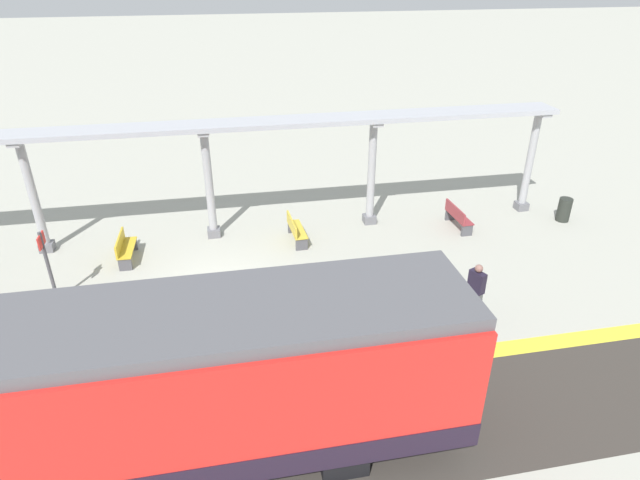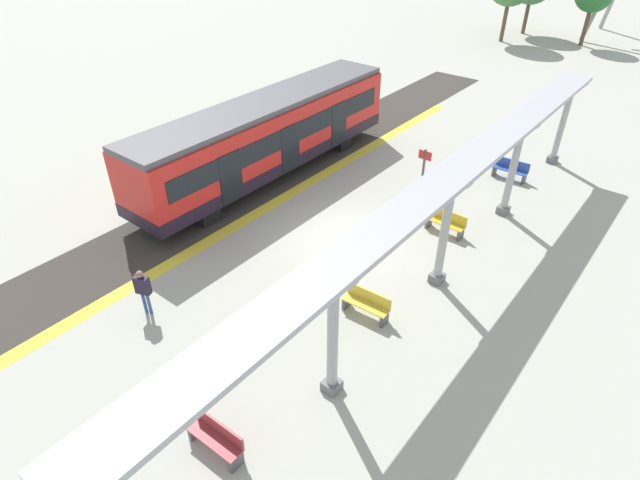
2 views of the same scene
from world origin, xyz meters
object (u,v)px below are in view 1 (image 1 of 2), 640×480
object	(u,v)px
trash_bin	(564,210)
platform_info_sign	(47,260)
canopy_pillar_second	(371,173)
bench_extra_slot	(457,217)
bench_near_end	(295,230)
canopy_pillar_nearest	(530,162)
canopy_pillar_third	(209,184)
passenger_waiting_near_edge	(476,284)
canopy_pillar_fourth	(33,197)
bench_mid_platform	(125,248)
train_near_carriage	(95,399)

from	to	relation	value
trash_bin	platform_info_sign	xyz separation A→B (m)	(-1.99, 17.42, 0.88)
canopy_pillar_second	platform_info_sign	xyz separation A→B (m)	(-3.20, 10.24, -0.65)
bench_extra_slot	trash_bin	xyz separation A→B (m)	(-0.19, -4.17, 0.00)
bench_near_end	canopy_pillar_nearest	bearing A→B (deg)	-84.20
canopy_pillar_third	passenger_waiting_near_edge	distance (m)	9.32
bench_near_end	bench_extra_slot	bearing A→B (deg)	-90.93
canopy_pillar_fourth	bench_near_end	size ratio (longest dim) A/B	2.56
bench_near_end	trash_bin	world-z (taller)	trash_bin
bench_mid_platform	platform_info_sign	size ratio (longest dim) A/B	0.69
bench_near_end	canopy_pillar_third	bearing A→B (deg)	71.63
canopy_pillar_fourth	trash_bin	bearing A→B (deg)	-93.75
trash_bin	passenger_waiting_near_edge	world-z (taller)	passenger_waiting_near_edge
canopy_pillar_second	bench_mid_platform	xyz separation A→B (m)	(-1.17, 8.55, -1.53)
canopy_pillar_nearest	bench_mid_platform	world-z (taller)	canopy_pillar_nearest
platform_info_sign	canopy_pillar_third	bearing A→B (deg)	-54.74
canopy_pillar_nearest	bench_near_end	bearing A→B (deg)	95.80
canopy_pillar_third	platform_info_sign	bearing A→B (deg)	125.26
canopy_pillar_second	bench_extra_slot	bearing A→B (deg)	-108.70
canopy_pillar_third	bench_near_end	distance (m)	3.31
canopy_pillar_nearest	canopy_pillar_third	bearing A→B (deg)	90.00
canopy_pillar_fourth	canopy_pillar_nearest	bearing A→B (deg)	-90.00
canopy_pillar_second	bench_extra_slot	world-z (taller)	canopy_pillar_second
canopy_pillar_second	platform_info_sign	bearing A→B (deg)	107.38
canopy_pillar_nearest	train_near_carriage	bearing A→B (deg)	124.34
canopy_pillar_second	canopy_pillar_third	distance (m)	5.70
canopy_pillar_nearest	bench_mid_platform	distance (m)	14.85
canopy_pillar_nearest	canopy_pillar_third	xyz separation A→B (m)	(0.00, 11.87, 0.00)
canopy_pillar_third	canopy_pillar_second	bearing A→B (deg)	-90.00
canopy_pillar_nearest	bench_extra_slot	world-z (taller)	canopy_pillar_nearest
train_near_carriage	bench_mid_platform	bearing A→B (deg)	5.06
passenger_waiting_near_edge	train_near_carriage	bearing A→B (deg)	110.48
canopy_pillar_fourth	bench_mid_platform	size ratio (longest dim) A/B	2.58
canopy_pillar_second	canopy_pillar_third	size ratio (longest dim) A/B	1.00
bench_near_end	bench_mid_platform	world-z (taller)	same
train_near_carriage	canopy_pillar_nearest	size ratio (longest dim) A/B	3.51
passenger_waiting_near_edge	canopy_pillar_third	bearing A→B (deg)	48.17
train_near_carriage	bench_extra_slot	bearing A→B (deg)	-51.75
canopy_pillar_nearest	canopy_pillar_fourth	bearing A→B (deg)	90.00
train_near_carriage	bench_mid_platform	distance (m)	8.52
bench_mid_platform	platform_info_sign	world-z (taller)	platform_info_sign
platform_info_sign	passenger_waiting_near_edge	size ratio (longest dim) A/B	1.36
canopy_pillar_second	trash_bin	bearing A→B (deg)	-99.56
canopy_pillar_second	canopy_pillar_third	world-z (taller)	same
canopy_pillar_third	canopy_pillar_fourth	size ratio (longest dim) A/B	1.00
canopy_pillar_nearest	canopy_pillar_fourth	size ratio (longest dim) A/B	1.00
canopy_pillar_second	canopy_pillar_fourth	world-z (taller)	same
platform_info_sign	passenger_waiting_near_edge	xyz separation A→B (m)	(-2.98, -11.44, -0.32)
train_near_carriage	trash_bin	distance (m)	17.21
bench_near_end	canopy_pillar_second	bearing A→B (deg)	-72.47
bench_near_end	bench_mid_platform	size ratio (longest dim) A/B	1.01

